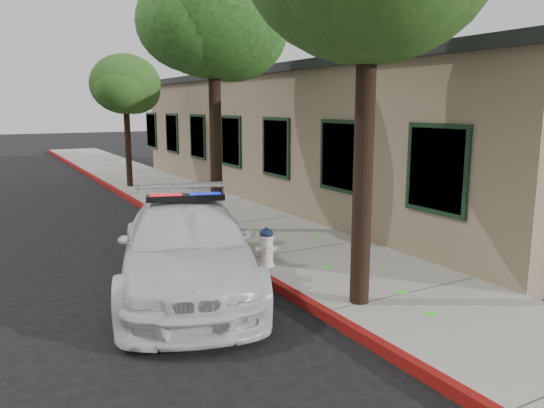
% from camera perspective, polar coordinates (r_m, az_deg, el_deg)
% --- Properties ---
extents(ground, '(120.00, 120.00, 0.00)m').
position_cam_1_polar(ground, '(7.94, 5.59, -12.48)').
color(ground, black).
rests_on(ground, ground).
extents(sidewalk, '(3.20, 60.00, 0.15)m').
position_cam_1_polar(sidewalk, '(11.11, 3.57, -5.28)').
color(sidewalk, gray).
rests_on(sidewalk, ground).
extents(red_curb, '(0.14, 60.00, 0.16)m').
position_cam_1_polar(red_curb, '(10.39, -3.64, -6.38)').
color(red_curb, maroon).
rests_on(red_curb, ground).
extents(clapboard_building, '(7.30, 20.89, 4.24)m').
position_cam_1_polar(clapboard_building, '(18.55, 6.88, 7.45)').
color(clapboard_building, tan).
rests_on(clapboard_building, ground).
extents(police_car, '(3.67, 5.71, 1.66)m').
position_cam_1_polar(police_car, '(9.07, -9.14, -4.46)').
color(police_car, silver).
rests_on(police_car, ground).
extents(fire_hydrant, '(0.42, 0.37, 0.73)m').
position_cam_1_polar(fire_hydrant, '(9.87, -0.61, -4.63)').
color(fire_hydrant, white).
rests_on(fire_hydrant, sidewalk).
extents(street_tree_mid, '(3.62, 3.35, 6.39)m').
position_cam_1_polar(street_tree_mid, '(12.66, -6.30, 18.97)').
color(street_tree_mid, black).
rests_on(street_tree_mid, sidewalk).
extents(street_tree_far, '(2.61, 2.60, 4.80)m').
position_cam_1_polar(street_tree_far, '(20.28, -15.43, 12.03)').
color(street_tree_far, black).
rests_on(street_tree_far, sidewalk).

